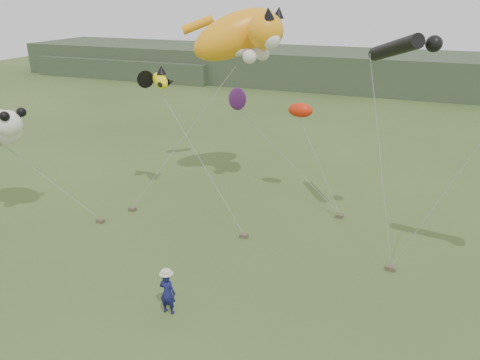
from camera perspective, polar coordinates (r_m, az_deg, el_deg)
name	(u,v)px	position (r m, az deg, el deg)	size (l,w,h in m)	color
ground	(185,299)	(17.58, -6.77, -14.25)	(120.00, 120.00, 0.00)	#385123
headland	(336,70)	(58.58, 11.64, 13.05)	(90.00, 13.00, 4.00)	#2D3D28
festival_attendant	(167,293)	(16.58, -8.83, -13.44)	(0.58, 0.38, 1.60)	#161853
sandbag_anchors	(235,228)	(22.00, -0.58, -5.89)	(13.78, 5.08, 0.17)	brown
cat_kite	(242,35)	(24.43, 0.20, 17.31)	(6.18, 4.65, 3.65)	#FF9C14
fish_kite	(154,79)	(23.72, -10.45, 11.98)	(2.43, 1.58, 1.20)	#F8E90B
tube_kites	(467,79)	(19.30, 25.97, 10.99)	(7.93, 4.35, 3.00)	black
misc_kites	(260,103)	(25.99, 2.41, 9.38)	(5.60, 3.31, 1.33)	red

